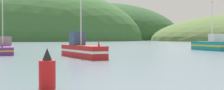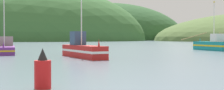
# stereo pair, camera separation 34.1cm
# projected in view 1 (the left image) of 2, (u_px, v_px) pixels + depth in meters

# --- Properties ---
(hill_far_left) EXTENTS (161.07, 128.85, 73.28)m
(hill_far_left) POSITION_uv_depth(u_px,v_px,m) (24.00, 41.00, 209.48)
(hill_far_left) COLOR #386633
(hill_far_left) RESTS_ON ground
(hill_far_center) EXTENTS (129.98, 103.98, 61.05)m
(hill_far_center) POSITION_uv_depth(u_px,v_px,m) (105.00, 40.00, 259.95)
(hill_far_center) COLOR #2D562D
(hill_far_center) RESTS_ON ground
(hill_far_right) EXTENTS (97.36, 77.89, 108.62)m
(hill_far_right) POSITION_uv_depth(u_px,v_px,m) (33.00, 40.00, 239.96)
(hill_far_right) COLOR #2D562D
(hill_far_right) RESTS_ON ground
(fishing_boat_red) EXTENTS (3.60, 9.34, 6.81)m
(fishing_boat_red) POSITION_uv_depth(u_px,v_px,m) (82.00, 50.00, 32.76)
(fishing_boat_red) COLOR red
(fishing_boat_red) RESTS_ON ground
(fishing_boat_teal) EXTENTS (11.36, 8.27, 7.90)m
(fishing_boat_teal) POSITION_uv_depth(u_px,v_px,m) (211.00, 45.00, 50.73)
(fishing_boat_teal) COLOR #147F84
(fishing_boat_teal) RESTS_ON ground
(fishing_boat_purple) EXTENTS (3.37, 11.33, 7.26)m
(fishing_boat_purple) POSITION_uv_depth(u_px,v_px,m) (3.00, 48.00, 40.90)
(fishing_boat_purple) COLOR #6B2D84
(fishing_boat_purple) RESTS_ON ground
(channel_buoy) EXTENTS (0.68, 0.68, 1.65)m
(channel_buoy) POSITION_uv_depth(u_px,v_px,m) (47.00, 72.00, 12.71)
(channel_buoy) COLOR red
(channel_buoy) RESTS_ON ground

